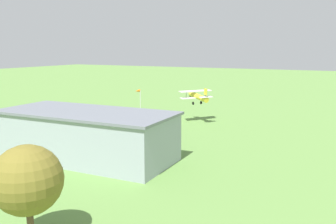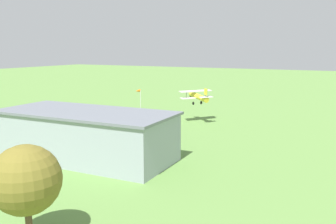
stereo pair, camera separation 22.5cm
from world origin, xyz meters
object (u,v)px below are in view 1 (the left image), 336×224
Objects in this scene: hangar at (87,135)px; biplane at (198,96)px; car_yellow at (32,127)px; tree_at_field_edge at (27,180)px; person_crossing_taxiway at (78,128)px; person_beside_truck at (88,127)px; person_at_fence_line at (159,135)px; person_walking_on_apron at (150,132)px; person_watching_takeoff at (94,125)px; windsock at (138,93)px; car_white at (55,130)px; car_red at (7,123)px.

hangar is 31.04m from biplane.
tree_at_field_edge is (-30.48, 28.17, 4.34)m from car_yellow.
person_beside_truck is at bearing -127.08° from person_crossing_taxiway.
person_walking_on_apron is (2.72, -1.82, -0.04)m from person_at_fence_line.
person_crossing_taxiway is at bearing 52.92° from person_beside_truck.
tree_at_field_edge is at bearing 98.00° from biplane.
person_beside_truck is (10.54, -13.05, -2.51)m from hangar.
person_watching_takeoff is (-9.00, -6.55, -0.01)m from car_yellow.
biplane reaches higher than windsock.
person_at_fence_line reaches higher than car_white.
hangar reaches higher than person_walking_on_apron.
person_watching_takeoff is 0.26× the size of windsock.
windsock is at bearing -72.33° from hangar.
tree_at_field_edge is (-22.38, 31.35, 4.33)m from person_crossing_taxiway.
person_at_fence_line reaches higher than car_red.
car_white is at bearing 54.01° from person_beside_truck.
tree_at_field_edge is at bearing 101.52° from person_at_fence_line.
person_at_fence_line reaches higher than person_walking_on_apron.
car_red is 15.48m from person_crossing_taxiway.
hangar is 5.62× the size of car_white.
car_white is 18.77m from person_at_fence_line.
person_crossing_taxiway is at bearing 74.95° from person_watching_takeoff.
car_white is at bearing 16.21° from person_at_fence_line.
biplane is 4.28× the size of person_watching_takeoff.
tree_at_field_edge reaches higher than person_walking_on_apron.
person_walking_on_apron reaches higher than car_red.
person_beside_truck reaches higher than car_white.
person_at_fence_line is (-3.97, -13.45, -2.50)m from hangar.
person_at_fence_line is (-0.33, 17.31, -4.52)m from biplane.
hangar is 14.94× the size of person_watching_takeoff.
person_crossing_taxiway and person_beside_truck have the same top height.
person_watching_takeoff is (0.20, -1.91, -0.02)m from person_beside_truck.
hangar is 22.56m from tree_at_field_edge.
person_watching_takeoff reaches higher than car_red.
windsock is (-2.93, -15.76, 4.83)m from person_crossing_taxiway.
car_white is (14.06, -8.21, -2.51)m from hangar.
person_at_fence_line is 34.16m from tree_at_field_edge.
car_white reaches higher than car_red.
biplane reaches higher than car_white.
biplane is 24.94m from person_crossing_taxiway.
hangar is 28.35m from car_red.
car_white is at bearing 54.50° from person_crossing_taxiway.
car_red is (7.12, -0.30, 0.00)m from car_yellow.
person_walking_on_apron is 13.41m from person_crossing_taxiway.
tree_at_field_edge is (-6.77, 33.21, 4.32)m from person_at_fence_line.
biplane is 32.66m from car_yellow.
car_red is 26.45m from windsock.
person_walking_on_apron is (-28.11, -6.55, -0.02)m from car_red.
person_at_fence_line is (-30.83, -4.73, 0.02)m from car_red.
biplane is 1.10× the size of windsock.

